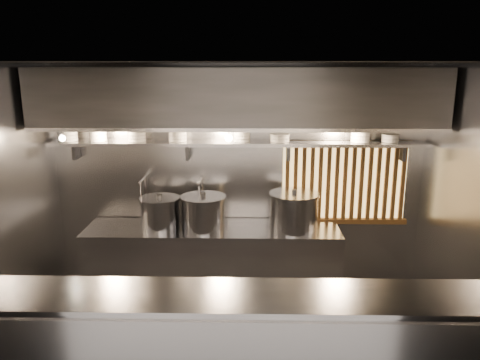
{
  "coord_description": "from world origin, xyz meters",
  "views": [
    {
      "loc": [
        0.14,
        -4.1,
        2.79
      ],
      "look_at": [
        0.04,
        0.55,
        1.63
      ],
      "focal_mm": 35.0,
      "sensor_mm": 36.0,
      "label": 1
    }
  ],
  "objects_px": {
    "stock_pot_left": "(203,212)",
    "pendant_bulb": "(229,138)",
    "stock_pot_mid": "(160,213)",
    "stock_pot_right": "(294,211)",
    "heat_lamp": "(60,133)"
  },
  "relations": [
    {
      "from": "stock_pot_left",
      "to": "pendant_bulb",
      "type": "bearing_deg",
      "value": 21.45
    },
    {
      "from": "pendant_bulb",
      "to": "stock_pot_mid",
      "type": "distance_m",
      "value": 1.19
    },
    {
      "from": "heat_lamp",
      "to": "stock_pot_mid",
      "type": "height_order",
      "value": "heat_lamp"
    },
    {
      "from": "heat_lamp",
      "to": "pendant_bulb",
      "type": "distance_m",
      "value": 1.83
    },
    {
      "from": "heat_lamp",
      "to": "pendant_bulb",
      "type": "bearing_deg",
      "value": 11.0
    },
    {
      "from": "heat_lamp",
      "to": "stock_pot_right",
      "type": "bearing_deg",
      "value": 5.36
    },
    {
      "from": "stock_pot_mid",
      "to": "stock_pot_right",
      "type": "distance_m",
      "value": 1.57
    },
    {
      "from": "stock_pot_left",
      "to": "stock_pot_right",
      "type": "height_order",
      "value": "stock_pot_right"
    },
    {
      "from": "heat_lamp",
      "to": "stock_pot_right",
      "type": "xyz_separation_m",
      "value": [
        2.55,
        0.24,
        -0.94
      ]
    },
    {
      "from": "pendant_bulb",
      "to": "stock_pot_right",
      "type": "distance_m",
      "value": 1.14
    },
    {
      "from": "heat_lamp",
      "to": "stock_pot_right",
      "type": "relative_size",
      "value": 0.59
    },
    {
      "from": "stock_pot_left",
      "to": "stock_pot_mid",
      "type": "xyz_separation_m",
      "value": [
        -0.51,
        0.02,
        -0.01
      ]
    },
    {
      "from": "stock_pot_mid",
      "to": "pendant_bulb",
      "type": "bearing_deg",
      "value": 6.48
    },
    {
      "from": "stock_pot_mid",
      "to": "stock_pot_right",
      "type": "height_order",
      "value": "stock_pot_right"
    },
    {
      "from": "pendant_bulb",
      "to": "stock_pot_left",
      "type": "bearing_deg",
      "value": -158.55
    }
  ]
}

